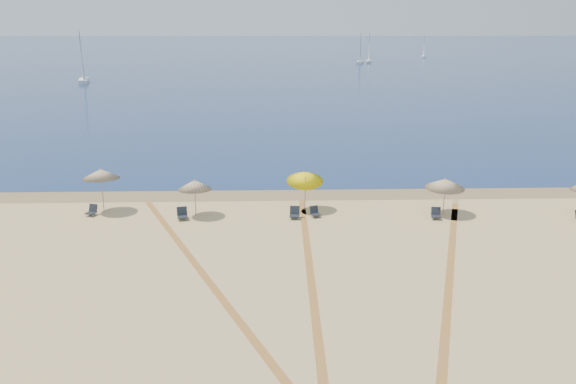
% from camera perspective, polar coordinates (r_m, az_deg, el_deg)
% --- Properties ---
extents(ocean, '(500.00, 500.00, 0.00)m').
position_cam_1_polar(ocean, '(239.06, -1.60, 13.40)').
color(ocean, '#0C2151').
rests_on(ocean, ground).
extents(wet_sand, '(500.00, 500.00, 0.00)m').
position_cam_1_polar(wet_sand, '(39.40, -0.18, -0.20)').
color(wet_sand, olive).
rests_on(wet_sand, ground).
extents(umbrella_1, '(2.18, 2.20, 2.66)m').
position_cam_1_polar(umbrella_1, '(36.95, -17.37, 1.67)').
color(umbrella_1, gray).
rests_on(umbrella_1, ground).
extents(umbrella_2, '(1.95, 1.95, 2.23)m').
position_cam_1_polar(umbrella_2, '(34.97, -8.87, 0.69)').
color(umbrella_2, gray).
rests_on(umbrella_2, ground).
extents(umbrella_3, '(2.18, 2.25, 2.64)m').
position_cam_1_polar(umbrella_3, '(35.53, 1.63, 1.45)').
color(umbrella_3, gray).
rests_on(umbrella_3, ground).
extents(umbrella_4, '(2.30, 2.32, 2.22)m').
position_cam_1_polar(umbrella_4, '(36.03, 14.71, 0.79)').
color(umbrella_4, gray).
rests_on(umbrella_4, ground).
extents(chair_1, '(0.70, 0.76, 0.64)m').
position_cam_1_polar(chair_1, '(36.94, -18.14, -1.69)').
color(chair_1, black).
rests_on(chair_1, ground).
extents(chair_2, '(0.72, 0.79, 0.70)m').
position_cam_1_polar(chair_2, '(34.94, -10.02, -2.08)').
color(chair_2, black).
rests_on(chair_2, ground).
extents(chair_3, '(0.62, 0.71, 0.68)m').
position_cam_1_polar(chair_3, '(34.59, 0.64, -2.02)').
color(chair_3, black).
rests_on(chair_3, ground).
extents(chair_4, '(0.69, 0.74, 0.62)m').
position_cam_1_polar(chair_4, '(34.91, 2.57, -1.92)').
color(chair_4, black).
rests_on(chair_4, ground).
extents(chair_5, '(0.64, 0.72, 0.65)m').
position_cam_1_polar(chair_5, '(35.57, 13.89, -2.02)').
color(chair_5, black).
rests_on(chair_5, ground).
extents(sailboat_0, '(2.66, 5.42, 7.83)m').
position_cam_1_polar(sailboat_0, '(162.66, 6.88, 12.89)').
color(sailboat_0, white).
rests_on(sailboat_0, ocean).
extents(sailboat_1, '(1.92, 5.21, 7.58)m').
position_cam_1_polar(sailboat_1, '(166.30, 7.71, 12.90)').
color(sailboat_1, white).
rests_on(sailboat_1, ocean).
extents(sailboat_2, '(2.95, 6.28, 9.07)m').
position_cam_1_polar(sailboat_2, '(117.13, -18.94, 11.15)').
color(sailboat_2, white).
rests_on(sailboat_2, ocean).
extents(sailboat_3, '(1.90, 4.55, 6.58)m').
position_cam_1_polar(sailboat_3, '(191.71, 12.79, 12.97)').
color(sailboat_3, white).
rests_on(sailboat_3, ocean).
extents(tire_tracks, '(46.76, 39.38, 0.00)m').
position_cam_1_polar(tire_tracks, '(26.54, 2.82, -8.53)').
color(tire_tracks, tan).
rests_on(tire_tracks, ground).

